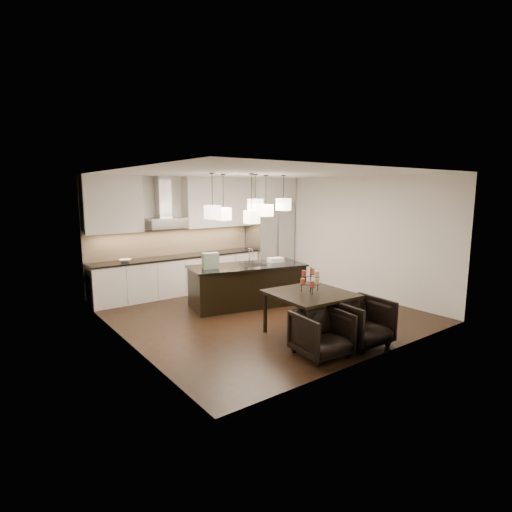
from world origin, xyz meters
TOP-DOWN VIEW (x-y plane):
  - floor at (0.00, 0.00)m, footprint 5.50×5.50m
  - ceiling at (0.00, 0.00)m, footprint 5.50×5.50m
  - wall_back at (0.00, 2.76)m, footprint 5.50×0.02m
  - wall_front at (0.00, -2.76)m, footprint 5.50×0.02m
  - wall_left at (-2.76, 0.00)m, footprint 0.02×5.50m
  - wall_right at (2.76, 0.00)m, footprint 0.02×5.50m
  - refrigerator at (2.10, 2.38)m, footprint 1.20×0.72m
  - fridge_panel at (2.10, 2.38)m, footprint 1.26×0.72m
  - lower_cabinets at (-0.62, 2.43)m, footprint 4.21×0.62m
  - countertop at (-0.62, 2.43)m, footprint 4.21×0.66m
  - backsplash at (-0.62, 2.73)m, footprint 4.21×0.02m
  - upper_cab_left at (-2.10, 2.57)m, footprint 1.25×0.35m
  - upper_cab_right at (0.55, 2.57)m, footprint 1.85×0.35m
  - hood_canopy at (-0.93, 2.48)m, footprint 0.90×0.52m
  - hood_chimney at (-0.93, 2.59)m, footprint 0.30×0.28m
  - fruit_bowl at (-1.95, 2.38)m, footprint 0.34×0.34m
  - island_body at (0.10, 0.66)m, footprint 2.55×1.46m
  - island_top at (0.10, 0.66)m, footprint 2.64×1.55m
  - faucet at (0.21, 0.73)m, footprint 0.14×0.25m
  - tote_bag at (-0.73, 0.79)m, footprint 0.36×0.24m
  - food_container at (0.83, 0.58)m, footprint 0.37×0.30m
  - dining_table at (-0.12, -1.51)m, footprint 1.35×1.35m
  - candelabra at (-0.12, -1.51)m, footprint 0.39×0.39m
  - candle_a at (0.02, -1.52)m, footprint 0.08×0.08m
  - candle_b at (-0.18, -1.38)m, footprint 0.08×0.08m
  - candle_c at (-0.20, -1.63)m, footprint 0.08×0.08m
  - candle_d at (-0.00, -1.43)m, footprint 0.08×0.08m
  - candle_e at (-0.25, -1.48)m, footprint 0.08×0.08m
  - candle_f at (-0.11, -1.64)m, footprint 0.08×0.08m
  - armchair_left at (-0.58, -2.24)m, footprint 0.82×0.84m
  - armchair_right at (0.26, -2.29)m, footprint 0.86×0.88m
  - pendant_a at (-0.88, 0.41)m, footprint 0.24×0.24m
  - pendant_b at (-0.40, 0.78)m, footprint 0.24×0.24m
  - pendant_c at (0.19, 0.47)m, footprint 0.24×0.24m
  - pendant_d at (0.63, 0.68)m, footprint 0.24×0.24m
  - pendant_e at (0.93, 0.44)m, footprint 0.24×0.24m
  - pendant_f at (-0.09, 0.22)m, footprint 0.24×0.24m

SIDE VIEW (x-z plane):
  - floor at x=0.00m, z-range -0.02..0.00m
  - armchair_left at x=-0.58m, z-range 0.00..0.69m
  - armchair_right at x=0.26m, z-range 0.00..0.76m
  - dining_table at x=-0.12m, z-range 0.00..0.76m
  - island_body at x=0.10m, z-range 0.00..0.84m
  - lower_cabinets at x=-0.62m, z-range 0.00..0.88m
  - island_top at x=0.10m, z-range 0.84..0.88m
  - countertop at x=-0.62m, z-range 0.88..0.92m
  - food_container at x=0.83m, z-range 0.88..0.98m
  - candle_a at x=0.02m, z-range 0.89..0.99m
  - candle_b at x=-0.18m, z-range 0.89..0.99m
  - candle_c at x=-0.20m, z-range 0.89..0.99m
  - fruit_bowl at x=-1.95m, z-range 0.92..0.98m
  - candelabra at x=-0.12m, z-range 0.76..1.20m
  - tote_bag at x=-0.73m, z-range 0.88..1.21m
  - faucet at x=0.21m, z-range 0.88..1.24m
  - refrigerator at x=2.10m, z-range 0.00..2.15m
  - candle_d at x=0.00m, z-range 1.05..1.15m
  - candle_e at x=-0.25m, z-range 1.05..1.15m
  - candle_f at x=-0.11m, z-range 1.05..1.15m
  - backsplash at x=-0.62m, z-range 0.92..1.55m
  - wall_back at x=0.00m, z-range 0.00..2.80m
  - wall_front at x=0.00m, z-range 0.00..2.80m
  - wall_left at x=-2.76m, z-range 0.00..2.80m
  - wall_right at x=2.76m, z-range 0.00..2.80m
  - hood_canopy at x=-0.93m, z-range 1.60..1.84m
  - pendant_f at x=-0.09m, z-range 1.82..2.08m
  - pendant_b at x=-0.40m, z-range 1.86..2.12m
  - pendant_d at x=0.63m, z-range 1.91..2.17m
  - pendant_a at x=-0.88m, z-range 1.93..2.19m
  - pendant_c at x=0.19m, z-range 2.04..2.30m
  - pendant_e at x=0.93m, z-range 2.04..2.30m
  - upper_cab_left at x=-2.10m, z-range 1.55..2.80m
  - upper_cab_right at x=0.55m, z-range 1.55..2.80m
  - hood_chimney at x=-0.93m, z-range 1.84..2.80m
  - fridge_panel at x=2.10m, z-range 2.15..2.80m
  - ceiling at x=0.00m, z-range 2.80..2.82m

